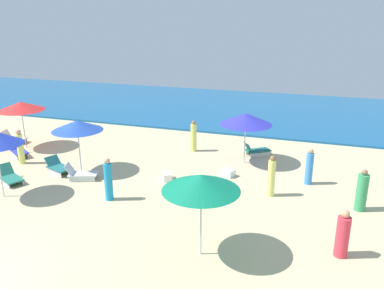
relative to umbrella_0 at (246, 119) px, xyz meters
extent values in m
cube|color=#16578C|center=(-5.59, 11.24, -2.14)|extent=(60.00, 13.91, 0.12)
cylinder|color=silver|center=(0.00, 0.00, -1.24)|extent=(0.05, 0.05, 1.93)
cone|color=#3132BC|center=(0.00, 0.00, 0.00)|extent=(2.49, 2.49, 0.54)
cube|color=silver|center=(0.62, 1.12, -2.09)|extent=(0.92, 0.67, 0.22)
cube|color=silver|center=(0.31, 1.55, -2.09)|extent=(0.92, 0.67, 0.22)
cube|color=#1F6860|center=(0.47, 1.33, -1.95)|extent=(1.36, 1.21, 0.06)
cube|color=#1F6860|center=(0.01, 1.01, -1.74)|extent=(0.57, 0.64, 0.44)
cylinder|color=silver|center=(-6.89, -3.42, -1.23)|extent=(0.05, 0.05, 1.95)
cone|color=#254BAD|center=(-6.89, -3.42, -0.02)|extent=(2.26, 2.26, 0.46)
cube|color=silver|center=(-6.18, -4.46, -2.09)|extent=(1.05, 0.42, 0.22)
cube|color=silver|center=(-6.37, -3.95, -2.09)|extent=(1.05, 0.42, 0.22)
cube|color=silver|center=(-6.27, -4.20, -1.95)|extent=(1.37, 1.02, 0.06)
cube|color=silver|center=(-6.80, -4.39, -1.72)|extent=(0.50, 0.68, 0.49)
cube|color=silver|center=(-7.77, -4.20, -2.08)|extent=(0.99, 0.42, 0.25)
cube|color=silver|center=(-7.57, -3.67, -2.08)|extent=(0.99, 0.42, 0.25)
cube|color=#246E6E|center=(-7.67, -3.93, -1.93)|extent=(1.33, 1.05, 0.06)
cube|color=#246E6E|center=(-8.17, -3.74, -1.73)|extent=(0.56, 0.72, 0.43)
cylinder|color=silver|center=(-8.32, -6.66, -1.12)|extent=(0.05, 0.05, 2.16)
cube|color=silver|center=(-9.13, -5.75, -2.11)|extent=(1.02, 0.54, 0.18)
cube|color=silver|center=(-8.87, -5.24, -2.11)|extent=(1.02, 0.54, 0.18)
cube|color=#257663|center=(-9.00, -5.50, -1.99)|extent=(1.42, 1.16, 0.06)
cube|color=#257663|center=(-9.51, -5.24, -1.76)|extent=(0.65, 0.75, 0.49)
cylinder|color=silver|center=(0.24, -8.02, -1.16)|extent=(0.05, 0.05, 2.09)
cone|color=#0F7D57|center=(0.24, -8.02, 0.13)|extent=(2.26, 2.26, 0.48)
cylinder|color=silver|center=(-11.70, -1.36, -1.17)|extent=(0.05, 0.05, 2.06)
cone|color=red|center=(-11.70, -1.36, 0.08)|extent=(2.44, 2.44, 0.45)
cube|color=silver|center=(-11.12, -2.90, -2.08)|extent=(0.91, 0.61, 0.24)
cube|color=silver|center=(-10.83, -2.47, -2.08)|extent=(0.91, 0.61, 0.24)
cube|color=#323DB4|center=(-10.98, -2.69, -1.93)|extent=(1.32, 1.16, 0.06)
cube|color=#323DB4|center=(-11.43, -2.39, -1.70)|extent=(0.55, 0.64, 0.48)
cube|color=silver|center=(-12.71, -1.21, -2.09)|extent=(1.02, 0.24, 0.22)
cube|color=silver|center=(-12.82, -0.65, -2.09)|extent=(1.02, 0.24, 0.22)
cube|color=silver|center=(-12.77, -0.93, -1.95)|extent=(1.25, 0.88, 0.06)
cube|color=silver|center=(-13.28, -1.04, -1.72)|extent=(0.40, 0.68, 0.48)
cylinder|color=#EAEC79|center=(1.70, -3.29, -1.46)|extent=(0.40, 0.40, 1.48)
sphere|color=olive|center=(1.70, -3.29, -0.63)|extent=(0.21, 0.21, 0.21)
cylinder|color=#3E8BDD|center=(3.07, -1.64, -1.52)|extent=(0.32, 0.32, 1.37)
sphere|color=tan|center=(3.07, -1.64, -0.73)|extent=(0.22, 0.22, 0.22)
cylinder|color=#EA394B|center=(4.22, -6.80, -1.57)|extent=(0.55, 0.55, 1.27)
sphere|color=tan|center=(4.22, -6.80, -0.81)|extent=(0.25, 0.25, 0.25)
cylinder|color=#E6EA6A|center=(-2.87, 0.90, -1.47)|extent=(0.44, 0.44, 1.46)
sphere|color=#8F694B|center=(-2.87, 0.90, -0.65)|extent=(0.20, 0.20, 0.20)
cylinder|color=#399C5F|center=(4.98, -3.50, -1.50)|extent=(0.48, 0.48, 1.40)
sphere|color=#8F6F4F|center=(4.98, -3.50, -0.71)|extent=(0.22, 0.22, 0.22)
cylinder|color=#EFED75|center=(-10.19, -3.43, -1.47)|extent=(0.33, 0.33, 1.47)
sphere|color=tan|center=(-10.19, -3.43, -0.62)|extent=(0.25, 0.25, 0.25)
cylinder|color=#1E94CD|center=(-4.20, -5.60, -1.45)|extent=(0.41, 0.41, 1.50)
sphere|color=tan|center=(-4.20, -5.60, -0.60)|extent=(0.23, 0.23, 0.23)
cube|color=white|center=(-0.36, -1.86, -2.05)|extent=(0.66, 0.58, 0.30)
cube|color=white|center=(-2.79, -3.09, -2.04)|extent=(0.62, 0.70, 0.32)
camera|label=1|loc=(3.17, -17.77, 4.61)|focal=36.75mm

